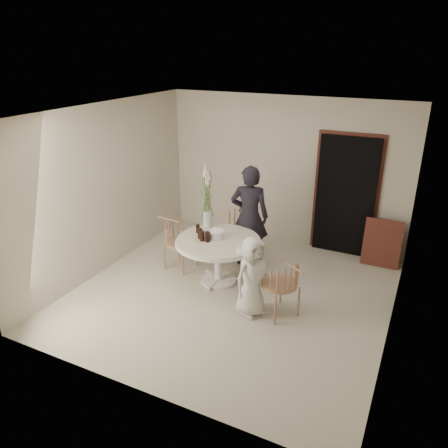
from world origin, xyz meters
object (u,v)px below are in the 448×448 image
at_px(boy, 252,277).
at_px(flower_vase, 207,199).
at_px(girl, 249,217).
at_px(table, 218,246).
at_px(chair_left, 174,236).
at_px(chair_right, 285,282).
at_px(birthday_cake, 216,234).
at_px(chair_far, 241,225).

height_order(boy, flower_vase, flower_vase).
bearing_deg(girl, flower_vase, 18.87).
xyz_separation_m(table, chair_left, (-0.90, 0.15, -0.07)).
bearing_deg(chair_right, boy, -44.49).
xyz_separation_m(chair_right, birthday_cake, (-1.31, 0.53, 0.22)).
xyz_separation_m(table, birthday_cake, (-0.06, 0.03, 0.17)).
height_order(chair_far, girl, girl).
xyz_separation_m(table, girl, (0.19, 0.77, 0.25)).
xyz_separation_m(birthday_cake, flower_vase, (-0.33, 0.35, 0.42)).
distance_m(chair_left, birthday_cake, 0.88).
xyz_separation_m(girl, birthday_cake, (-0.25, -0.74, -0.08)).
bearing_deg(chair_left, chair_right, -100.14).
relative_size(girl, birthday_cake, 7.14).
height_order(chair_far, boy, boy).
relative_size(chair_far, flower_vase, 0.86).
bearing_deg(chair_right, table, -77.98).
xyz_separation_m(chair_left, boy, (1.71, -0.74, 0.03)).
bearing_deg(boy, girl, 52.31).
relative_size(boy, birthday_cake, 4.76).
bearing_deg(chair_left, girl, -53.58).
xyz_separation_m(girl, boy, (0.63, -1.36, -0.29)).
xyz_separation_m(chair_right, flower_vase, (-1.64, 0.89, 0.64)).
xyz_separation_m(chair_right, girl, (-1.06, 1.27, 0.30)).
height_order(chair_left, boy, boy).
bearing_deg(chair_far, chair_right, -41.75).
relative_size(girl, boy, 1.50).
distance_m(table, chair_far, 0.96).
bearing_deg(girl, birthday_cake, 56.64).
xyz_separation_m(chair_far, flower_vase, (-0.36, -0.57, 0.61)).
distance_m(chair_far, chair_left, 1.18).
relative_size(chair_far, birthday_cake, 3.79).
distance_m(table, chair_left, 0.91).
distance_m(chair_right, girl, 1.68).
height_order(chair_left, girl, girl).
relative_size(chair_far, boy, 0.80).
bearing_deg(birthday_cake, girl, 71.26).
relative_size(table, chair_right, 1.53).
distance_m(boy, flower_vase, 1.67).
bearing_deg(chair_left, boy, -106.70).
xyz_separation_m(chair_right, chair_left, (-2.14, 0.65, -0.02)).
relative_size(chair_left, birthday_cake, 3.47).
bearing_deg(flower_vase, chair_left, -155.19).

